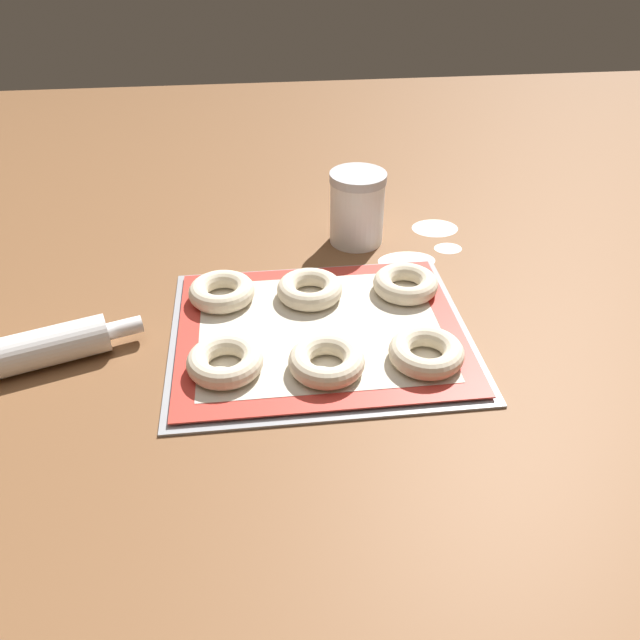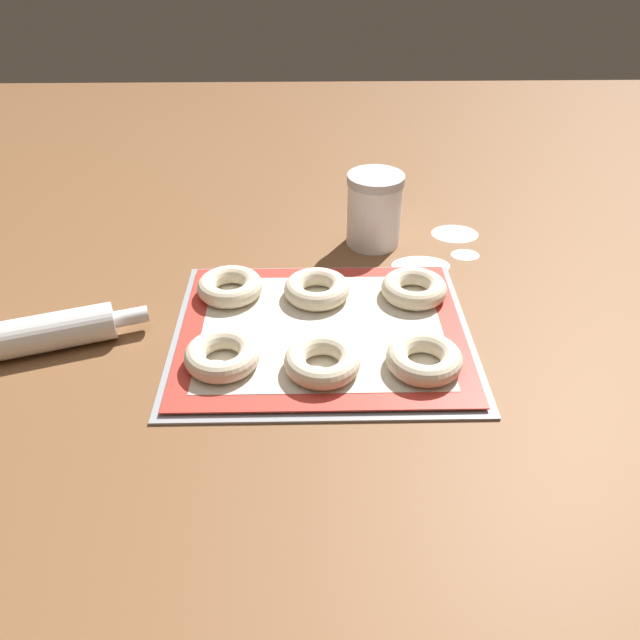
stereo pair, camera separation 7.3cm
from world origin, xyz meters
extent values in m
plane|color=brown|center=(0.00, 0.00, 0.00)|extent=(2.80, 2.80, 0.00)
cube|color=#93969B|center=(0.02, -0.01, 0.00)|extent=(0.45, 0.38, 0.01)
cube|color=red|center=(0.02, -0.01, 0.01)|extent=(0.43, 0.35, 0.00)
cube|color=beige|center=(0.02, -0.01, 0.01)|extent=(0.36, 0.29, 0.00)
torus|color=beige|center=(-0.12, -0.09, 0.03)|extent=(0.11, 0.11, 0.03)
torus|color=beige|center=(0.02, -0.10, 0.03)|extent=(0.11, 0.11, 0.03)
torus|color=beige|center=(0.16, -0.10, 0.03)|extent=(0.11, 0.11, 0.03)
torus|color=beige|center=(-0.13, 0.09, 0.03)|extent=(0.11, 0.11, 0.03)
torus|color=beige|center=(0.01, 0.08, 0.03)|extent=(0.11, 0.11, 0.03)
torus|color=beige|center=(0.17, 0.08, 0.03)|extent=(0.11, 0.11, 0.03)
cylinder|color=white|center=(0.12, 0.28, 0.06)|extent=(0.10, 0.10, 0.12)
cylinder|color=#B2B2B7|center=(0.12, 0.28, 0.13)|extent=(0.10, 0.10, 0.02)
cylinder|color=silver|center=(-0.27, 0.01, 0.03)|extent=(0.06, 0.04, 0.03)
ellipsoid|color=white|center=(0.29, 0.23, 0.00)|extent=(0.05, 0.04, 0.00)
ellipsoid|color=white|center=(0.28, 0.31, 0.00)|extent=(0.09, 0.08, 0.00)
ellipsoid|color=white|center=(0.20, 0.19, 0.00)|extent=(0.10, 0.07, 0.00)
camera|label=1|loc=(-0.07, -0.76, 0.57)|focal=35.00mm
camera|label=2|loc=(0.00, -0.76, 0.57)|focal=35.00mm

